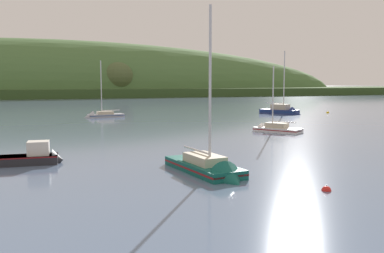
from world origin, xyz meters
TOP-DOWN VIEW (x-y plane):
  - far_shoreline_hill at (4.28, 218.97)m, footprint 428.11×114.21m
  - sailboat_near_mooring at (-3.63, 27.25)m, footprint 3.10×8.54m
  - sailboat_midwater_white at (15.28, 46.64)m, footprint 5.23×7.04m
  - sailboat_far_left at (35.60, 71.36)m, footprint 6.22×9.11m
  - sailboat_outer_reach at (0.07, 79.03)m, footprint 7.39×2.84m
  - fishing_boat_moored at (-14.71, 36.42)m, footprint 5.82×2.81m
  - mooring_buoy_midchannel at (0.59, 20.41)m, footprint 0.57×0.57m
  - mooring_buoy_off_fishing_boat at (45.98, 69.95)m, footprint 0.62×0.62m

SIDE VIEW (x-z plane):
  - mooring_buoy_off_fishing_boat at x=45.98m, z-range -0.35..0.35m
  - mooring_buoy_midchannel at x=0.59m, z-range -0.32..0.32m
  - sailboat_near_mooring at x=-3.63m, z-range -6.35..6.57m
  - sailboat_midwater_white at x=15.28m, z-range -4.68..4.93m
  - far_shoreline_hill at x=4.28m, z-range -27.25..27.54m
  - sailboat_outer_reach at x=0.07m, z-range -5.62..5.92m
  - sailboat_far_left at x=35.60m, z-range -6.74..7.34m
  - fishing_boat_moored at x=-14.71m, z-range -1.28..2.10m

